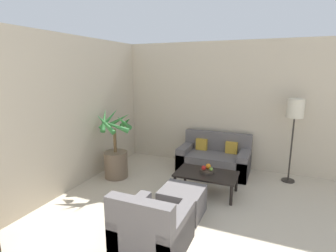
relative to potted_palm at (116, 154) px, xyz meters
name	(u,v)px	position (x,y,z in m)	size (l,w,h in m)	color
wall_back	(267,108)	(2.67, 1.52, 0.87)	(7.81, 0.06, 2.70)	beige
wall_left	(11,127)	(-0.47, -1.76, 0.87)	(0.06, 8.09, 2.70)	beige
potted_palm	(116,154)	(0.00, 0.00, 0.00)	(0.70, 0.77, 1.39)	brown
sofa_loveseat	(214,159)	(1.74, 1.05, -0.21)	(1.43, 0.79, 0.80)	#605B5B
floor_lamp	(295,113)	(3.18, 1.12, 0.86)	(0.30, 0.30, 1.60)	#2D2823
coffee_table	(206,175)	(1.83, 0.03, -0.16)	(1.05, 0.62, 0.36)	black
fruit_bowl	(207,171)	(1.83, 0.09, -0.10)	(0.24, 0.24, 0.04)	#42382D
apple_red	(204,168)	(1.78, 0.05, -0.03)	(0.08, 0.08, 0.08)	red
apple_green	(211,169)	(1.90, 0.06, -0.04)	(0.07, 0.07, 0.07)	olive
orange_fruit	(208,166)	(1.84, 0.14, -0.03)	(0.09, 0.09, 0.09)	orange
armchair	(152,230)	(1.63, -1.68, -0.22)	(0.77, 0.82, 0.80)	#605B5B
ottoman	(182,201)	(1.69, -0.78, -0.28)	(0.61, 0.56, 0.41)	#605B5B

